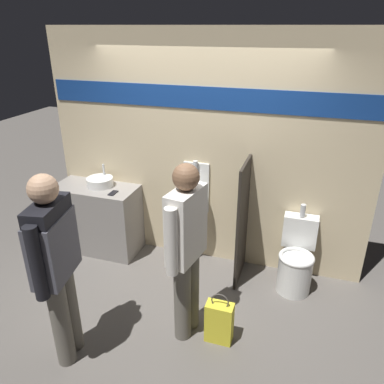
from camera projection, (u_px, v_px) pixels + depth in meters
name	position (u px, v px, depth m)	size (l,w,h in m)	color
ground_plane	(187.00, 281.00, 4.32)	(16.00, 16.00, 0.00)	#5B5651
display_wall	(204.00, 153.00, 4.28)	(3.77, 0.07, 2.70)	beige
sink_counter	(98.00, 218.00, 4.79)	(1.04, 0.51, 0.87)	gray
sink_basin	(100.00, 182.00, 4.62)	(0.32, 0.32, 0.25)	white
cell_phone	(113.00, 193.00, 4.43)	(0.07, 0.14, 0.01)	black
divider_near_counter	(242.00, 223.00, 4.13)	(0.03, 0.57, 1.41)	#28231E
urinal_near_counter	(193.00, 197.00, 4.36)	(0.33, 0.29, 1.28)	silver
toilet	(296.00, 261.00, 4.10)	(0.38, 0.54, 0.94)	white
person_in_vest	(55.00, 259.00, 2.96)	(0.30, 0.59, 1.72)	#666056
person_with_lanyard	(186.00, 247.00, 3.25)	(0.26, 0.59, 1.70)	#666056
shopping_bag	(219.00, 322.00, 3.43)	(0.25, 0.14, 0.53)	yellow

